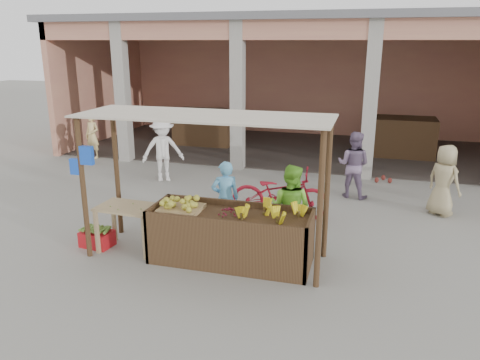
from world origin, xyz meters
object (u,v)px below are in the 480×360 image
(side_table, at_px, (127,214))
(motorcycle, at_px, (280,192))
(vendor_blue, at_px, (225,196))
(vendor_green, at_px, (290,206))
(fruit_stall, at_px, (231,239))
(red_crate, at_px, (97,239))

(side_table, relative_size, motorcycle, 0.50)
(vendor_blue, distance_m, vendor_green, 1.29)
(fruit_stall, distance_m, red_crate, 2.45)
(fruit_stall, height_order, side_table, fruit_stall)
(red_crate, relative_size, vendor_blue, 0.35)
(fruit_stall, distance_m, vendor_blue, 1.17)
(red_crate, height_order, vendor_green, vendor_green)
(vendor_green, bearing_deg, red_crate, 27.82)
(red_crate, bearing_deg, vendor_blue, 34.93)
(vendor_green, bearing_deg, vendor_blue, 0.56)
(fruit_stall, height_order, motorcycle, motorcycle)
(fruit_stall, bearing_deg, motorcycle, 80.00)
(side_table, bearing_deg, red_crate, -173.79)
(fruit_stall, height_order, vendor_green, vendor_green)
(red_crate, distance_m, vendor_blue, 2.39)
(vendor_blue, bearing_deg, vendor_green, 142.31)
(side_table, bearing_deg, vendor_green, 19.75)
(side_table, distance_m, vendor_green, 2.78)
(fruit_stall, relative_size, vendor_blue, 1.72)
(vendor_blue, xyz_separation_m, motorcycle, (0.80, 1.13, -0.22))
(side_table, distance_m, vendor_blue, 1.77)
(side_table, xyz_separation_m, vendor_green, (2.66, 0.78, 0.14))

